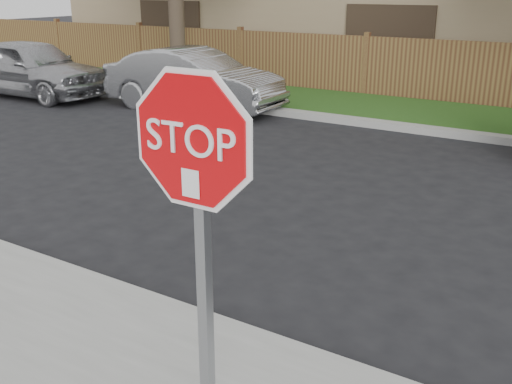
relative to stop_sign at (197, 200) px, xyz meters
The scene contains 6 objects.
ground 2.37m from the stop_sign, 101.37° to the left, with size 90.00×90.00×0.00m, color black.
far_curb 9.79m from the stop_sign, 91.77° to the left, with size 70.00×0.30×0.15m, color gray.
grass_strip 11.42m from the stop_sign, 91.51° to the left, with size 70.00×3.00×0.12m, color #1E4714.
stop_sign is the anchor object (origin of this frame).
sedan_far_left 14.47m from the stop_sign, 145.44° to the left, with size 1.82×4.52×1.54m, color #A9A9AD.
sedan_left 11.59m from the stop_sign, 128.08° to the left, with size 1.54×4.41×1.45m, color #9E9FA3.
Camera 1 is at (2.12, -3.79, 2.89)m, focal length 42.00 mm.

